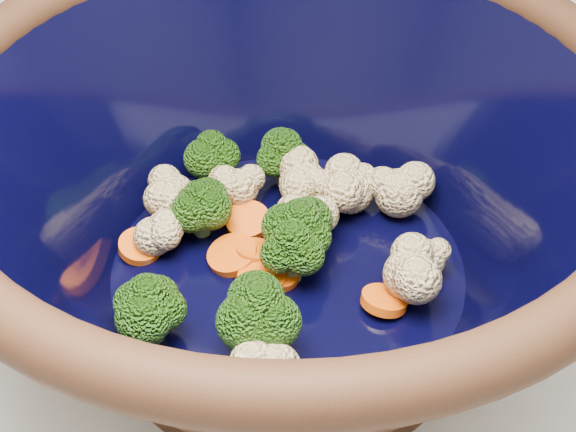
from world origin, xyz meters
The scene contains 2 objects.
mixing_bowl centered at (-0.10, 0.07, 1.00)m, with size 0.40×0.40×0.18m.
vegetable_pile centered at (-0.12, 0.08, 0.96)m, with size 0.20×0.20×0.05m.
Camera 1 is at (0.03, -0.26, 1.30)m, focal length 50.00 mm.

